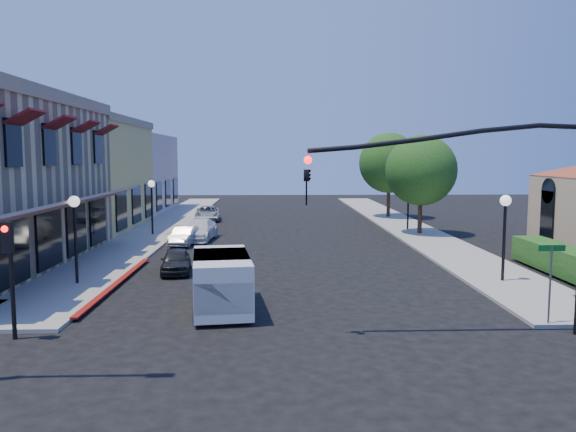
{
  "coord_description": "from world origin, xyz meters",
  "views": [
    {
      "loc": [
        -0.76,
        -13.97,
        5.11
      ],
      "look_at": [
        -0.12,
        9.46,
        2.6
      ],
      "focal_mm": 35.0,
      "sensor_mm": 36.0,
      "label": 1
    }
  ],
  "objects_px": {
    "lamppost_right_near": "(505,216)",
    "street_tree_a": "(421,170)",
    "parked_car_a": "(176,261)",
    "parked_car_d": "(208,213)",
    "signal_mast_arm": "(509,193)",
    "secondary_signal": "(9,258)",
    "lamppost_right_far": "(408,191)",
    "lamppost_left_near": "(75,217)",
    "street_name_sign": "(551,271)",
    "lamppost_left_far": "(152,193)",
    "parked_car_c": "(199,230)",
    "street_tree_b": "(389,163)",
    "white_van": "(222,279)",
    "parked_car_b": "(184,236)"
  },
  "relations": [
    {
      "from": "lamppost_right_near",
      "to": "street_tree_a",
      "type": "bearing_deg",
      "value": 88.77
    },
    {
      "from": "parked_car_a",
      "to": "parked_car_d",
      "type": "bearing_deg",
      "value": 85.93
    },
    {
      "from": "signal_mast_arm",
      "to": "secondary_signal",
      "type": "relative_size",
      "value": 2.41
    },
    {
      "from": "street_tree_a",
      "to": "lamppost_right_far",
      "type": "bearing_deg",
      "value": 98.53
    },
    {
      "from": "secondary_signal",
      "to": "lamppost_left_near",
      "type": "xyz_separation_m",
      "value": [
        -0.5,
        6.59,
        0.42
      ]
    },
    {
      "from": "street_name_sign",
      "to": "lamppost_left_far",
      "type": "bearing_deg",
      "value": 128.94
    },
    {
      "from": "lamppost_left_far",
      "to": "parked_car_c",
      "type": "distance_m",
      "value": 4.35
    },
    {
      "from": "signal_mast_arm",
      "to": "parked_car_c",
      "type": "xyz_separation_m",
      "value": [
        -11.12,
        18.5,
        -3.46
      ]
    },
    {
      "from": "lamppost_left_near",
      "to": "parked_car_d",
      "type": "bearing_deg",
      "value": 83.56
    },
    {
      "from": "secondary_signal",
      "to": "lamppost_left_near",
      "type": "height_order",
      "value": "lamppost_left_near"
    },
    {
      "from": "lamppost_left_near",
      "to": "street_name_sign",
      "type": "bearing_deg",
      "value": -19.93
    },
    {
      "from": "parked_car_a",
      "to": "parked_car_c",
      "type": "height_order",
      "value": "parked_car_c"
    },
    {
      "from": "street_tree_b",
      "to": "street_name_sign",
      "type": "distance_m",
      "value": 29.96
    },
    {
      "from": "signal_mast_arm",
      "to": "parked_car_a",
      "type": "xyz_separation_m",
      "value": [
        -10.88,
        8.94,
        -3.56
      ]
    },
    {
      "from": "street_tree_b",
      "to": "white_van",
      "type": "xyz_separation_m",
      "value": [
        -11.26,
        -27.69,
        -3.47
      ]
    },
    {
      "from": "street_tree_a",
      "to": "parked_car_a",
      "type": "relative_size",
      "value": 2.09
    },
    {
      "from": "parked_car_c",
      "to": "lamppost_left_far",
      "type": "bearing_deg",
      "value": 153.36
    },
    {
      "from": "lamppost_right_near",
      "to": "lamppost_right_far",
      "type": "xyz_separation_m",
      "value": [
        0.0,
        16.0,
        0.0
      ]
    },
    {
      "from": "lamppost_right_far",
      "to": "parked_car_b",
      "type": "height_order",
      "value": "lamppost_right_far"
    },
    {
      "from": "lamppost_left_near",
      "to": "lamppost_left_far",
      "type": "height_order",
      "value": "same"
    },
    {
      "from": "lamppost_right_near",
      "to": "parked_car_c",
      "type": "bearing_deg",
      "value": 138.92
    },
    {
      "from": "secondary_signal",
      "to": "street_name_sign",
      "type": "relative_size",
      "value": 1.33
    },
    {
      "from": "lamppost_right_near",
      "to": "parked_car_b",
      "type": "bearing_deg",
      "value": 144.72
    },
    {
      "from": "street_name_sign",
      "to": "lamppost_left_far",
      "type": "xyz_separation_m",
      "value": [
        -16.0,
        19.8,
        1.04
      ]
    },
    {
      "from": "parked_car_b",
      "to": "parked_car_d",
      "type": "bearing_deg",
      "value": 96.58
    },
    {
      "from": "street_tree_a",
      "to": "street_tree_b",
      "type": "height_order",
      "value": "street_tree_b"
    },
    {
      "from": "street_tree_a",
      "to": "secondary_signal",
      "type": "height_order",
      "value": "street_tree_a"
    },
    {
      "from": "lamppost_right_near",
      "to": "parked_car_a",
      "type": "height_order",
      "value": "lamppost_right_near"
    },
    {
      "from": "street_tree_b",
      "to": "parked_car_b",
      "type": "relative_size",
      "value": 2.16
    },
    {
      "from": "street_tree_b",
      "to": "parked_car_d",
      "type": "height_order",
      "value": "street_tree_b"
    },
    {
      "from": "street_tree_b",
      "to": "lamppost_right_far",
      "type": "xyz_separation_m",
      "value": [
        -0.3,
        -8.0,
        -1.81
      ]
    },
    {
      "from": "lamppost_right_far",
      "to": "parked_car_b",
      "type": "bearing_deg",
      "value": -157.87
    },
    {
      "from": "lamppost_right_near",
      "to": "white_van",
      "type": "distance_m",
      "value": 11.69
    },
    {
      "from": "street_tree_b",
      "to": "white_van",
      "type": "distance_m",
      "value": 30.1
    },
    {
      "from": "secondary_signal",
      "to": "parked_car_c",
      "type": "height_order",
      "value": "secondary_signal"
    },
    {
      "from": "lamppost_right_near",
      "to": "white_van",
      "type": "bearing_deg",
      "value": -161.38
    },
    {
      "from": "street_tree_a",
      "to": "white_van",
      "type": "bearing_deg",
      "value": -122.47
    },
    {
      "from": "street_name_sign",
      "to": "parked_car_a",
      "type": "xyz_separation_m",
      "value": [
        -12.52,
        8.24,
        -1.17
      ]
    },
    {
      "from": "street_name_sign",
      "to": "parked_car_a",
      "type": "height_order",
      "value": "street_name_sign"
    },
    {
      "from": "secondary_signal",
      "to": "parked_car_b",
      "type": "height_order",
      "value": "secondary_signal"
    },
    {
      "from": "secondary_signal",
      "to": "parked_car_c",
      "type": "xyz_separation_m",
      "value": [
        2.73,
        18.59,
        -1.69
      ]
    },
    {
      "from": "lamppost_left_near",
      "to": "parked_car_c",
      "type": "bearing_deg",
      "value": 74.92
    },
    {
      "from": "lamppost_right_far",
      "to": "parked_car_d",
      "type": "height_order",
      "value": "lamppost_right_far"
    },
    {
      "from": "parked_car_b",
      "to": "lamppost_left_far",
      "type": "bearing_deg",
      "value": 130.68
    },
    {
      "from": "parked_car_a",
      "to": "street_tree_b",
      "type": "bearing_deg",
      "value": 50.64
    },
    {
      "from": "signal_mast_arm",
      "to": "lamppost_right_near",
      "type": "bearing_deg",
      "value": 67.88
    },
    {
      "from": "street_name_sign",
      "to": "lamppost_right_near",
      "type": "xyz_separation_m",
      "value": [
        1.0,
        5.8,
        1.04
      ]
    },
    {
      "from": "signal_mast_arm",
      "to": "street_name_sign",
      "type": "bearing_deg",
      "value": 23.2
    },
    {
      "from": "secondary_signal",
      "to": "parked_car_b",
      "type": "bearing_deg",
      "value": 82.73
    },
    {
      "from": "street_tree_b",
      "to": "parked_car_a",
      "type": "height_order",
      "value": "street_tree_b"
    }
  ]
}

